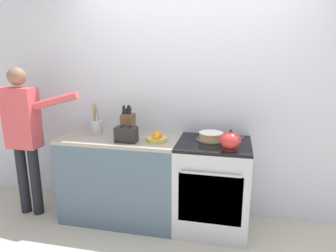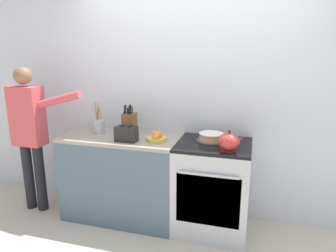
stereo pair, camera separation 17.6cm
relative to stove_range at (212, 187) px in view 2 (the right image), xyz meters
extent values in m
plane|color=beige|center=(-0.31, -0.32, -0.46)|extent=(16.00, 16.00, 0.00)
cube|color=silver|center=(-0.31, 0.34, 0.84)|extent=(8.00, 0.04, 2.60)
cube|color=#4C6070|center=(-0.98, 0.00, -0.02)|extent=(1.24, 0.64, 0.89)
cube|color=#9E9384|center=(-0.98, 0.00, 0.44)|extent=(1.24, 0.64, 0.03)
cube|color=#B7BABF|center=(0.00, 0.00, -0.02)|extent=(0.72, 0.64, 0.89)
cube|color=black|center=(0.00, -0.31, 0.01)|extent=(0.59, 0.01, 0.49)
cylinder|color=#B7BABF|center=(0.00, -0.34, 0.27)|extent=(0.54, 0.02, 0.02)
cube|color=black|center=(0.00, 0.00, 0.45)|extent=(0.72, 0.64, 0.03)
cylinder|color=#4C4C51|center=(-0.04, 0.07, 0.47)|extent=(0.30, 0.30, 0.01)
cylinder|color=tan|center=(-0.04, 0.07, 0.49)|extent=(0.24, 0.24, 0.03)
cylinder|color=tan|center=(-0.04, 0.07, 0.52)|extent=(0.23, 0.23, 0.03)
cylinder|color=white|center=(-0.04, 0.07, 0.54)|extent=(0.24, 0.24, 0.01)
cylinder|color=red|center=(0.16, -0.18, 0.47)|extent=(0.14, 0.14, 0.01)
ellipsoid|color=red|center=(0.16, -0.18, 0.54)|extent=(0.19, 0.19, 0.16)
cone|color=red|center=(0.25, -0.18, 0.57)|extent=(0.10, 0.04, 0.08)
sphere|color=black|center=(0.16, -0.18, 0.64)|extent=(0.02, 0.02, 0.02)
cube|color=brown|center=(-0.91, 0.07, 0.58)|extent=(0.12, 0.15, 0.23)
cylinder|color=black|center=(-0.95, 0.03, 0.74)|extent=(0.01, 0.04, 0.09)
cylinder|color=black|center=(-0.91, 0.04, 0.72)|extent=(0.01, 0.03, 0.06)
cylinder|color=black|center=(-0.88, 0.03, 0.74)|extent=(0.01, 0.04, 0.10)
cylinder|color=black|center=(-0.95, 0.06, 0.74)|extent=(0.01, 0.04, 0.09)
cylinder|color=black|center=(-0.91, 0.07, 0.74)|extent=(0.01, 0.04, 0.09)
cylinder|color=black|center=(-0.88, 0.07, 0.73)|extent=(0.01, 0.03, 0.07)
cylinder|color=black|center=(-0.95, 0.11, 0.72)|extent=(0.01, 0.03, 0.06)
cylinder|color=black|center=(-0.91, 0.10, 0.74)|extent=(0.01, 0.04, 0.09)
cylinder|color=#B7BABF|center=(-1.26, 0.04, 0.53)|extent=(0.12, 0.12, 0.14)
cylinder|color=#A37A51|center=(-1.28, 0.06, 0.63)|extent=(0.03, 0.03, 0.23)
cylinder|color=#A37A51|center=(-1.23, 0.04, 0.64)|extent=(0.01, 0.07, 0.26)
cylinder|color=#A37A51|center=(-1.28, 0.05, 0.65)|extent=(0.03, 0.05, 0.28)
cylinder|color=#A37A51|center=(-1.27, 0.02, 0.66)|extent=(0.03, 0.03, 0.29)
cylinder|color=gold|center=(-0.56, -0.07, 0.48)|extent=(0.20, 0.20, 0.04)
sphere|color=orange|center=(-0.55, -0.06, 0.52)|extent=(0.08, 0.08, 0.08)
sphere|color=orange|center=(-0.55, -0.12, 0.52)|extent=(0.07, 0.07, 0.07)
sphere|color=orange|center=(-0.56, -0.07, 0.52)|extent=(0.08, 0.08, 0.08)
cube|color=black|center=(-0.85, -0.16, 0.54)|extent=(0.21, 0.12, 0.15)
cube|color=black|center=(-0.89, -0.16, 0.62)|extent=(0.03, 0.09, 0.00)
cube|color=black|center=(-0.80, -0.16, 0.62)|extent=(0.03, 0.09, 0.00)
cube|color=black|center=(-0.96, -0.16, 0.57)|extent=(0.02, 0.02, 0.01)
cylinder|color=black|center=(-2.10, -0.15, -0.07)|extent=(0.11, 0.11, 0.78)
cylinder|color=black|center=(-1.94, -0.15, -0.07)|extent=(0.11, 0.11, 0.78)
cube|color=#D14C51|center=(-2.02, -0.15, 0.64)|extent=(0.34, 0.20, 0.65)
cylinder|color=#D14C51|center=(-2.23, -0.15, 0.69)|extent=(0.08, 0.08, 0.55)
cylinder|color=#D14C51|center=(-1.62, -0.15, 0.84)|extent=(0.55, 0.08, 0.22)
sphere|color=#846047|center=(-2.02, -0.15, 1.08)|extent=(0.19, 0.19, 0.19)
camera|label=1|loc=(0.17, -2.84, 1.33)|focal=32.00mm
camera|label=2|loc=(0.34, -2.80, 1.33)|focal=32.00mm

